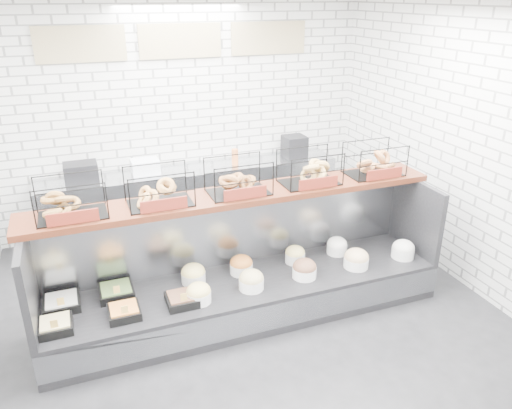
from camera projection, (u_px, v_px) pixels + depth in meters
name	position (u px, v px, depth m)	size (l,w,h in m)	color
ground	(257.00, 330.00, 4.92)	(5.50, 5.50, 0.00)	black
room_shell	(234.00, 110.00, 4.63)	(5.02, 5.51, 3.01)	silver
display_case	(245.00, 284.00, 5.08)	(4.00, 0.90, 1.20)	black
bagel_shelf	(239.00, 182.00, 4.82)	(4.10, 0.50, 0.40)	#3A160C
prep_counter	(194.00, 198.00, 6.82)	(4.00, 0.60, 1.20)	#93969B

